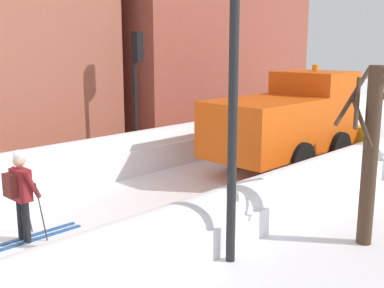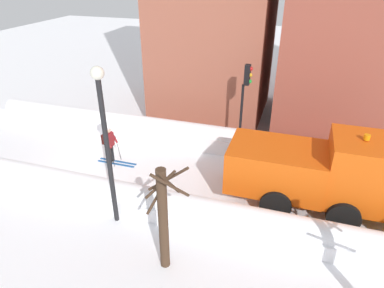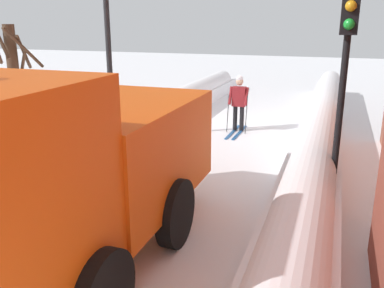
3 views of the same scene
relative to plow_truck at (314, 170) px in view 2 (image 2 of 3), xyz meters
name	(u,v)px [view 2 (image 2 of 3)]	position (x,y,z in m)	size (l,w,h in m)	color
ground_plane	(331,201)	(-0.41, 0.84, -1.48)	(80.00, 80.00, 0.00)	white
snowbank_left	(331,155)	(-3.04, 0.84, -0.92)	(1.10, 36.00, 1.20)	white
snowbank_right	(337,241)	(2.21, 0.84, -1.04)	(1.10, 36.00, 1.01)	white
plow_truck	(314,170)	(0.00, 0.00, 0.00)	(3.20, 5.98, 3.12)	#DB510F
skier	(109,142)	(-0.44, -8.49, -0.48)	(0.62, 1.80, 1.81)	black
traffic_light_pole	(245,92)	(-3.44, -3.15, 1.43)	(0.28, 0.42, 4.12)	black
street_lamp	(105,132)	(2.96, -6.36, 1.96)	(0.40, 0.40, 5.46)	black
bare_tree_near	(163,216)	(4.29, -3.98, 0.36)	(1.18, 1.28, 3.67)	#432F20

